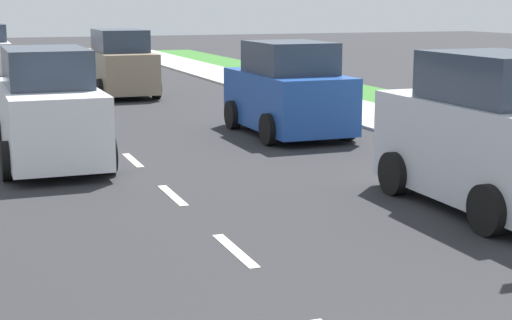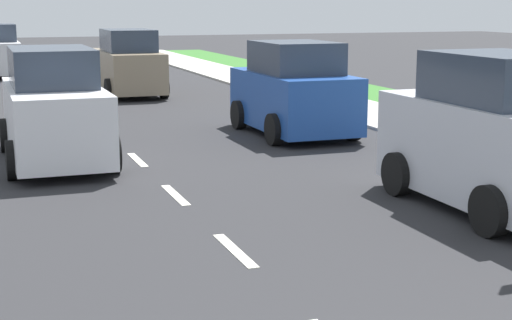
{
  "view_description": "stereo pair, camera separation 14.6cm",
  "coord_description": "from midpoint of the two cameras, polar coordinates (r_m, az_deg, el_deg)",
  "views": [
    {
      "loc": [
        -3.0,
        -3.04,
        2.96
      ],
      "look_at": [
        0.29,
        5.74,
        1.1
      ],
      "focal_mm": 55.73,
      "sensor_mm": 36.0,
      "label": 1
    },
    {
      "loc": [
        -2.86,
        -3.09,
        2.96
      ],
      "look_at": [
        0.29,
        5.74,
        1.1
      ],
      "focal_mm": 55.73,
      "sensor_mm": 36.0,
      "label": 2
    }
  ],
  "objects": [
    {
      "name": "ground_plane",
      "position": [
        24.43,
        -13.49,
        3.96
      ],
      "size": [
        96.0,
        96.0,
        0.0
      ],
      "primitive_type": "plane",
      "color": "#28282B"
    },
    {
      "name": "sidewalk_right",
      "position": [
        16.8,
        17.0,
        0.58
      ],
      "size": [
        2.4,
        72.0,
        0.14
      ],
      "primitive_type": "cube",
      "color": "#B2ADA3",
      "rests_on": "ground"
    },
    {
      "name": "lane_center_line",
      "position": [
        28.57,
        -14.56,
        4.93
      ],
      "size": [
        0.14,
        46.4,
        0.01
      ],
      "color": "silver",
      "rests_on": "ground"
    },
    {
      "name": "car_outgoing_far",
      "position": [
        26.29,
        -9.89,
        6.75
      ],
      "size": [
        1.94,
        4.31,
        2.12
      ],
      "color": "gray",
      "rests_on": "ground"
    },
    {
      "name": "car_parked_curbside",
      "position": [
        11.94,
        16.26,
        1.58
      ],
      "size": [
        1.98,
        3.84,
        2.27
      ],
      "color": "silver",
      "rests_on": "ground"
    },
    {
      "name": "car_oncoming_lead",
      "position": [
        15.38,
        -14.93,
        3.5
      ],
      "size": [
        1.91,
        4.4,
        2.14
      ],
      "color": "silver",
      "rests_on": "ground"
    },
    {
      "name": "car_parked_far",
      "position": [
        18.05,
        2.07,
        4.92
      ],
      "size": [
        2.05,
        3.82,
        2.11
      ],
      "color": "#1E4799",
      "rests_on": "ground"
    }
  ]
}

